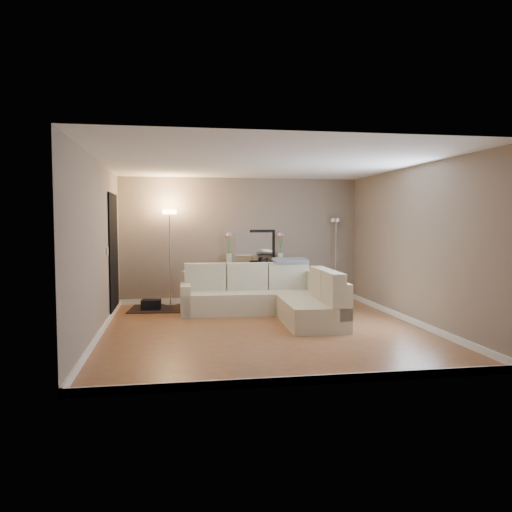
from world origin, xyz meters
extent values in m
cube|color=#915834|center=(0.00, 0.00, -0.01)|extent=(5.00, 5.50, 0.01)
cube|color=white|center=(0.00, 0.00, 2.60)|extent=(5.00, 5.50, 0.01)
cube|color=gray|center=(0.00, 2.76, 1.30)|extent=(5.00, 0.02, 2.60)
cube|color=gray|center=(0.00, -2.76, 1.30)|extent=(5.00, 0.02, 2.60)
cube|color=gray|center=(-2.51, 0.00, 1.30)|extent=(0.02, 5.50, 2.60)
cube|color=gray|center=(2.51, 0.00, 1.30)|extent=(0.02, 5.50, 2.60)
cube|color=white|center=(0.00, 2.73, 0.05)|extent=(5.00, 0.03, 0.10)
cube|color=white|center=(0.00, -2.73, 0.05)|extent=(5.00, 0.03, 0.10)
cube|color=white|center=(-2.48, 0.00, 0.05)|extent=(0.03, 5.50, 0.10)
cube|color=white|center=(2.48, 0.00, 0.05)|extent=(0.03, 5.50, 0.10)
cube|color=black|center=(-2.48, 1.70, 1.10)|extent=(0.02, 1.20, 2.20)
cube|color=white|center=(-2.48, 0.85, 1.20)|extent=(0.02, 0.08, 0.12)
cube|color=beige|center=(0.02, 1.45, 0.20)|extent=(2.60, 0.97, 0.40)
cube|color=beige|center=(0.03, 1.79, 0.48)|extent=(2.58, 0.28, 0.55)
cube|color=beige|center=(-1.19, 1.49, 0.28)|extent=(0.21, 0.90, 0.55)
cube|color=beige|center=(0.82, 0.18, 0.20)|extent=(0.94, 1.61, 0.40)
cube|color=beige|center=(1.18, 0.62, 0.48)|extent=(0.28, 2.48, 0.55)
cube|color=beige|center=(-0.82, 1.71, 0.65)|extent=(0.78, 0.24, 0.52)
cube|color=beige|center=(-0.03, 1.69, 0.65)|extent=(0.78, 0.24, 0.52)
cube|color=beige|center=(0.77, 1.66, 0.65)|extent=(0.78, 0.24, 0.52)
cube|color=beige|center=(1.06, 0.47, 0.65)|extent=(0.24, 0.72, 0.52)
cube|color=beige|center=(1.04, -0.27, 0.65)|extent=(0.24, 0.72, 0.52)
cube|color=slate|center=(0.82, 1.68, 0.95)|extent=(0.66, 0.39, 0.09)
cube|color=black|center=(0.27, 2.60, 0.77)|extent=(1.29, 0.36, 0.04)
cube|color=black|center=(-0.32, 2.47, 0.38)|extent=(0.05, 0.05, 0.75)
cube|color=black|center=(-0.32, 2.74, 0.38)|extent=(0.05, 0.05, 0.75)
cube|color=black|center=(0.87, 2.46, 0.38)|extent=(0.05, 0.05, 0.75)
cube|color=black|center=(0.87, 2.73, 0.38)|extent=(0.05, 0.05, 0.75)
cube|color=black|center=(0.27, 2.60, 0.18)|extent=(1.21, 0.33, 0.03)
cube|color=#BF3333|center=(-0.26, 2.61, 0.29)|extent=(0.03, 0.16, 0.19)
cube|color=#3359A5|center=(-0.22, 2.60, 0.30)|extent=(0.04, 0.16, 0.21)
cube|color=gold|center=(-0.17, 2.60, 0.31)|extent=(0.04, 0.16, 0.23)
cube|color=#3F7F4C|center=(-0.12, 2.60, 0.29)|extent=(0.05, 0.16, 0.19)
cube|color=#994C99|center=(-0.07, 2.60, 0.30)|extent=(0.03, 0.16, 0.21)
cube|color=orange|center=(-0.03, 2.60, 0.31)|extent=(0.04, 0.16, 0.23)
cube|color=#262626|center=(0.02, 2.60, 0.29)|extent=(0.04, 0.16, 0.19)
cube|color=#4C99B2|center=(0.07, 2.60, 0.30)|extent=(0.05, 0.16, 0.21)
cube|color=#B2A58C|center=(0.12, 2.60, 0.31)|extent=(0.03, 0.16, 0.23)
cube|color=brown|center=(0.16, 2.60, 0.29)|extent=(0.04, 0.16, 0.19)
cube|color=navy|center=(0.20, 2.60, 0.30)|extent=(0.04, 0.16, 0.21)
cube|color=gold|center=(0.26, 2.60, 0.31)|extent=(0.05, 0.16, 0.23)
cube|color=black|center=(0.27, 2.77, 1.16)|extent=(0.91, 0.05, 0.71)
cube|color=white|center=(0.27, 2.75, 1.16)|extent=(0.79, 0.02, 0.59)
cube|color=orange|center=(0.15, 2.57, 0.82)|extent=(0.18, 0.12, 0.04)
cube|color=black|center=(0.45, 2.55, 0.86)|extent=(0.10, 0.02, 0.13)
cube|color=black|center=(0.57, 2.55, 0.85)|extent=(0.08, 0.02, 0.11)
cylinder|color=silver|center=(-0.27, 2.61, 0.91)|extent=(0.12, 0.12, 0.24)
cylinder|color=#38722D|center=(-0.29, 2.61, 1.19)|extent=(0.10, 0.01, 0.41)
sphere|color=#E5598C|center=(-0.31, 2.61, 1.40)|extent=(0.07, 0.07, 0.07)
cylinder|color=#38722D|center=(-0.28, 2.61, 1.20)|extent=(0.05, 0.01, 0.43)
sphere|color=white|center=(-0.29, 2.61, 1.42)|extent=(0.07, 0.07, 0.07)
cylinder|color=#38722D|center=(-0.27, 2.61, 1.21)|extent=(0.01, 0.01, 0.46)
sphere|color=#598CE5|center=(-0.27, 2.61, 1.44)|extent=(0.07, 0.07, 0.07)
cylinder|color=#38722D|center=(-0.26, 2.61, 1.19)|extent=(0.05, 0.01, 0.41)
sphere|color=#E58C4C|center=(-0.25, 2.61, 1.40)|extent=(0.07, 0.07, 0.07)
cylinder|color=#38722D|center=(-0.25, 2.61, 1.20)|extent=(0.10, 0.01, 0.43)
sphere|color=#D866B2|center=(-0.23, 2.61, 1.42)|extent=(0.07, 0.07, 0.07)
cylinder|color=silver|center=(0.82, 2.59, 0.91)|extent=(0.12, 0.12, 0.24)
cylinder|color=#38722D|center=(0.80, 2.59, 1.19)|extent=(0.10, 0.01, 0.41)
sphere|color=#E5598C|center=(0.78, 2.60, 1.40)|extent=(0.07, 0.07, 0.07)
cylinder|color=#38722D|center=(0.81, 2.59, 1.20)|extent=(0.05, 0.01, 0.43)
sphere|color=white|center=(0.80, 2.60, 1.42)|extent=(0.07, 0.07, 0.07)
cylinder|color=#38722D|center=(0.82, 2.59, 1.21)|extent=(0.01, 0.01, 0.46)
sphere|color=#598CE5|center=(0.82, 2.59, 1.44)|extent=(0.07, 0.07, 0.07)
cylinder|color=#38722D|center=(0.83, 2.59, 1.19)|extent=(0.05, 0.01, 0.41)
sphere|color=#E58C4C|center=(0.84, 2.59, 1.40)|extent=(0.07, 0.07, 0.07)
cylinder|color=#38722D|center=(0.84, 2.59, 1.20)|extent=(0.10, 0.01, 0.43)
sphere|color=#D866B2|center=(0.86, 2.59, 1.42)|extent=(0.07, 0.07, 0.07)
cylinder|color=silver|center=(-1.48, 2.42, 0.02)|extent=(0.27, 0.27, 0.03)
cylinder|color=silver|center=(-1.48, 2.42, 0.93)|extent=(0.03, 0.03, 1.83)
cylinder|color=#FFBF72|center=(-1.48, 2.42, 1.88)|extent=(0.30, 0.30, 0.08)
cylinder|color=silver|center=(2.03, 2.57, 0.01)|extent=(0.28, 0.28, 0.03)
cylinder|color=silver|center=(2.03, 2.57, 0.85)|extent=(0.03, 0.03, 1.67)
cylinder|color=silver|center=(2.03, 2.57, 1.72)|extent=(0.31, 0.31, 0.08)
cube|color=black|center=(-1.62, 2.07, 0.01)|extent=(1.34, 1.06, 0.02)
cube|color=black|center=(-1.84, 1.98, 0.09)|extent=(0.38, 0.28, 0.23)
camera|label=1|loc=(-1.40, -7.65, 1.70)|focal=35.00mm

